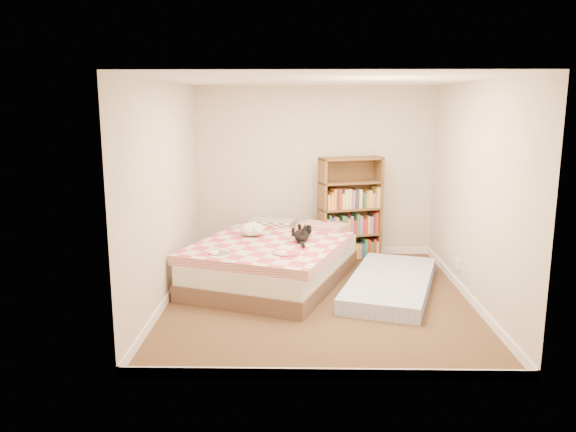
{
  "coord_description": "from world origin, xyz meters",
  "views": [
    {
      "loc": [
        -0.24,
        -6.29,
        2.26
      ],
      "look_at": [
        -0.36,
        0.3,
        0.92
      ],
      "focal_mm": 35.0,
      "sensor_mm": 36.0,
      "label": 1
    }
  ],
  "objects_px": {
    "bookshelf": "(350,222)",
    "white_dog": "(253,229)",
    "floor_mattress": "(390,284)",
    "black_cat": "(302,235)",
    "bed": "(274,260)"
  },
  "relations": [
    {
      "from": "floor_mattress",
      "to": "white_dog",
      "type": "distance_m",
      "value": 1.89
    },
    {
      "from": "bed",
      "to": "black_cat",
      "type": "relative_size",
      "value": 3.83
    },
    {
      "from": "black_cat",
      "to": "bookshelf",
      "type": "bearing_deg",
      "value": 75.79
    },
    {
      "from": "bed",
      "to": "bookshelf",
      "type": "height_order",
      "value": "bookshelf"
    },
    {
      "from": "black_cat",
      "to": "white_dog",
      "type": "xyz_separation_m",
      "value": [
        -0.63,
        0.23,
        0.02
      ]
    },
    {
      "from": "bookshelf",
      "to": "white_dog",
      "type": "distance_m",
      "value": 1.6
    },
    {
      "from": "bed",
      "to": "black_cat",
      "type": "height_order",
      "value": "black_cat"
    },
    {
      "from": "bookshelf",
      "to": "white_dog",
      "type": "bearing_deg",
      "value": -164.06
    },
    {
      "from": "floor_mattress",
      "to": "white_dog",
      "type": "bearing_deg",
      "value": 179.01
    },
    {
      "from": "floor_mattress",
      "to": "black_cat",
      "type": "xyz_separation_m",
      "value": [
        -1.08,
        0.34,
        0.53
      ]
    },
    {
      "from": "bed",
      "to": "black_cat",
      "type": "distance_m",
      "value": 0.49
    },
    {
      "from": "black_cat",
      "to": "white_dog",
      "type": "distance_m",
      "value": 0.67
    },
    {
      "from": "bed",
      "to": "white_dog",
      "type": "distance_m",
      "value": 0.49
    },
    {
      "from": "bookshelf",
      "to": "black_cat",
      "type": "height_order",
      "value": "bookshelf"
    },
    {
      "from": "bookshelf",
      "to": "white_dog",
      "type": "xyz_separation_m",
      "value": [
        -1.34,
        -0.87,
        0.09
      ]
    }
  ]
}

